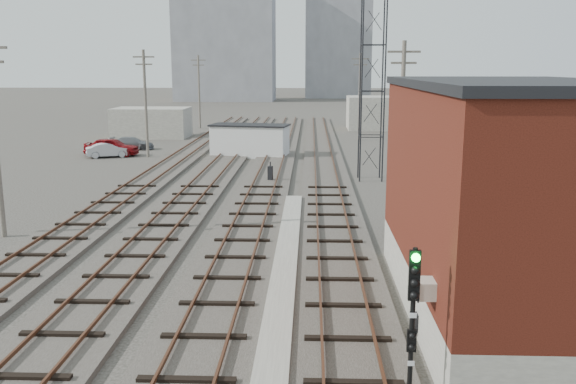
{
  "coord_description": "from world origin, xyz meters",
  "views": [
    {
      "loc": [
        1.43,
        -6.28,
        7.59
      ],
      "look_at": [
        0.46,
        19.88,
        2.2
      ],
      "focal_mm": 38.0,
      "sensor_mm": 36.0,
      "label": 1
    }
  ],
  "objects_px": {
    "car_silver": "(108,150)",
    "car_grey": "(132,143)",
    "car_red": "(112,147)",
    "site_trailer": "(250,140)",
    "signal_mast": "(413,318)",
    "switch_stand": "(270,173)"
  },
  "relations": [
    {
      "from": "car_red",
      "to": "signal_mast",
      "type": "bearing_deg",
      "value": -152.61
    },
    {
      "from": "signal_mast",
      "to": "car_grey",
      "type": "xyz_separation_m",
      "value": [
        -18.98,
        43.51,
        -1.6
      ]
    },
    {
      "from": "switch_stand",
      "to": "car_silver",
      "type": "relative_size",
      "value": 0.36
    },
    {
      "from": "signal_mast",
      "to": "site_trailer",
      "type": "relative_size",
      "value": 0.54
    },
    {
      "from": "signal_mast",
      "to": "car_silver",
      "type": "bearing_deg",
      "value": 116.95
    },
    {
      "from": "signal_mast",
      "to": "car_silver",
      "type": "height_order",
      "value": "signal_mast"
    },
    {
      "from": "site_trailer",
      "to": "car_red",
      "type": "relative_size",
      "value": 1.51
    },
    {
      "from": "site_trailer",
      "to": "car_silver",
      "type": "height_order",
      "value": "site_trailer"
    },
    {
      "from": "car_silver",
      "to": "car_grey",
      "type": "relative_size",
      "value": 0.92
    },
    {
      "from": "signal_mast",
      "to": "site_trailer",
      "type": "height_order",
      "value": "signal_mast"
    },
    {
      "from": "car_red",
      "to": "car_grey",
      "type": "height_order",
      "value": "car_red"
    },
    {
      "from": "site_trailer",
      "to": "car_grey",
      "type": "bearing_deg",
      "value": 169.87
    },
    {
      "from": "signal_mast",
      "to": "switch_stand",
      "type": "distance_m",
      "value": 27.78
    },
    {
      "from": "car_red",
      "to": "car_grey",
      "type": "bearing_deg",
      "value": -6.26
    },
    {
      "from": "switch_stand",
      "to": "car_red",
      "type": "height_order",
      "value": "car_red"
    },
    {
      "from": "car_silver",
      "to": "car_grey",
      "type": "distance_m",
      "value": 5.12
    },
    {
      "from": "signal_mast",
      "to": "site_trailer",
      "type": "distance_m",
      "value": 40.03
    },
    {
      "from": "car_silver",
      "to": "switch_stand",
      "type": "bearing_deg",
      "value": -149.14
    },
    {
      "from": "car_silver",
      "to": "car_grey",
      "type": "height_order",
      "value": "car_silver"
    },
    {
      "from": "site_trailer",
      "to": "car_silver",
      "type": "relative_size",
      "value": 1.89
    },
    {
      "from": "switch_stand",
      "to": "site_trailer",
      "type": "relative_size",
      "value": 0.19
    },
    {
      "from": "site_trailer",
      "to": "car_silver",
      "type": "bearing_deg",
      "value": -165.86
    }
  ]
}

